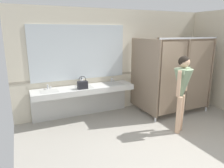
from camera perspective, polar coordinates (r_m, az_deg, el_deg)
ground_plane at (r=4.48m, az=17.69°, el=-17.17°), size 5.88×5.59×0.10m
wall_back at (r=6.01m, az=2.28°, el=6.41°), size 5.88×0.12×2.82m
wall_back_tile_band at (r=6.02m, az=2.52°, el=2.92°), size 5.88×0.01×0.06m
vanity_counter at (r=5.48m, az=-7.93°, el=-2.85°), size 2.60×0.59×0.97m
mirror_panel at (r=5.47m, az=-8.97°, el=8.55°), size 2.50×0.02×1.39m
bathroom_stalls at (r=5.99m, az=16.86°, el=2.69°), size 1.83×1.33×2.09m
person_standing at (r=4.76m, az=18.81°, el=-0.18°), size 0.55×0.55×1.74m
handbag at (r=5.15m, az=-8.12°, el=-0.18°), size 0.24×0.14×0.32m
soap_dispenser at (r=5.47m, az=-8.37°, el=0.52°), size 0.07×0.07×0.21m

